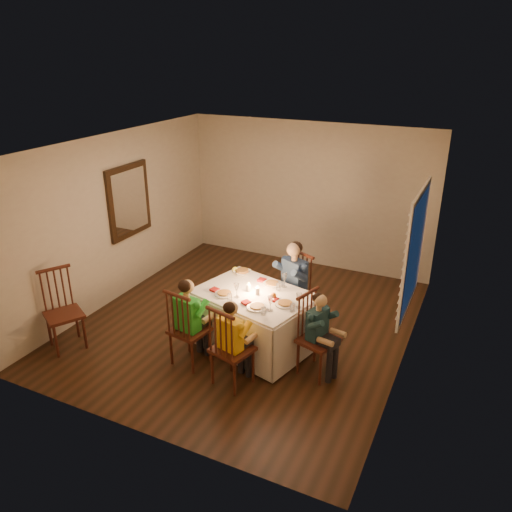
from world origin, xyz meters
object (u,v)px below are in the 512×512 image
at_px(chair_adult, 291,322).
at_px(adult, 291,322).
at_px(dining_table, 254,308).
at_px(child_teal, 317,372).
at_px(chair_end, 317,372).
at_px(serving_bowl, 242,272).
at_px(chair_near_right, 233,382).
at_px(chair_near_left, 191,362).
at_px(child_green, 191,362).
at_px(chair_extra, 69,346).
at_px(child_yellow, 233,382).

distance_m(chair_adult, adult, 0.00).
height_order(dining_table, child_teal, dining_table).
height_order(chair_end, serving_bowl, serving_bowl).
height_order(chair_adult, chair_near_right, same).
height_order(chair_adult, adult, adult).
relative_size(chair_near_left, child_green, 0.90).
height_order(dining_table, chair_end, dining_table).
distance_m(chair_near_left, serving_bowl, 1.44).
bearing_deg(adult, chair_near_right, -69.25).
bearing_deg(serving_bowl, chair_adult, 25.72).
relative_size(dining_table, chair_extra, 1.56).
xyz_separation_m(adult, serving_bowl, (-0.65, -0.31, 0.81)).
distance_m(dining_table, adult, 0.98).
xyz_separation_m(adult, child_yellow, (-0.11, -1.64, 0.00)).
distance_m(dining_table, serving_bowl, 0.66).
relative_size(chair_adult, chair_end, 1.00).
bearing_deg(chair_near_right, child_green, 1.89).
bearing_deg(chair_near_left, chair_extra, 22.69).
bearing_deg(chair_near_right, chair_adult, -79.77).
bearing_deg(serving_bowl, child_yellow, -67.81).
distance_m(chair_near_left, child_green, 0.00).
xyz_separation_m(chair_near_right, child_green, (-0.69, 0.15, 0.00)).
relative_size(child_green, child_yellow, 1.06).
bearing_deg(child_green, chair_extra, 22.69).
height_order(child_yellow, child_teal, child_yellow).
xyz_separation_m(chair_end, adult, (-0.74, 1.00, 0.00)).
distance_m(chair_near_left, chair_near_right, 0.70).
xyz_separation_m(child_green, child_yellow, (0.69, -0.15, 0.00)).
xyz_separation_m(dining_table, serving_bowl, (-0.41, 0.46, 0.25)).
xyz_separation_m(chair_adult, child_green, (-0.79, -1.49, 0.00)).
bearing_deg(child_yellow, chair_adult, -79.77).
bearing_deg(child_yellow, chair_extra, 20.31).
distance_m(chair_adult, chair_near_left, 1.69).
bearing_deg(child_teal, child_yellow, 143.08).
distance_m(chair_end, serving_bowl, 1.75).
bearing_deg(chair_extra, child_yellow, -53.93).
distance_m(child_green, child_teal, 1.61).
height_order(chair_near_left, adult, adult).
relative_size(chair_near_left, chair_end, 1.00).
height_order(chair_adult, child_green, child_green).
relative_size(chair_end, child_green, 0.90).
height_order(chair_near_left, child_green, child_green).
height_order(chair_end, chair_extra, chair_extra).
bearing_deg(chair_extra, child_teal, -44.76).
bearing_deg(dining_table, chair_near_right, -66.61).
xyz_separation_m(chair_adult, chair_extra, (-2.49, -1.90, 0.00)).
distance_m(chair_adult, chair_near_right, 1.64).
height_order(chair_adult, chair_extra, chair_extra).
bearing_deg(chair_extra, child_green, -46.59).
bearing_deg(chair_adult, child_teal, -29.04).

